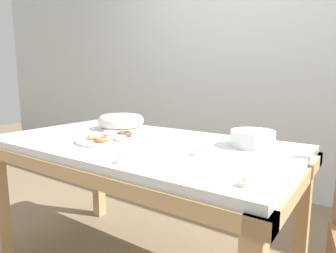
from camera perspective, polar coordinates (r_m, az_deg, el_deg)
wall_back at (r=2.99m, az=15.52°, el=13.00°), size 8.00×0.10×2.60m
dining_table at (r=1.60m, az=-5.45°, el=-6.09°), size 1.62×0.88×0.77m
cake_chocolate_round at (r=1.96m, az=-8.96°, el=0.94°), size 0.29×0.29×0.09m
pastry_platter at (r=1.60m, az=-10.84°, el=-2.26°), size 0.36×0.36×0.04m
plate_stack at (r=1.49m, az=15.80°, el=-2.22°), size 0.21×0.21×0.08m
tealight_centre at (r=1.19m, az=-9.23°, el=-6.41°), size 0.04×0.04×0.04m
tealight_left_edge at (r=1.29m, az=5.21°, el=-5.07°), size 0.04×0.04×0.04m
tealight_near_front at (r=0.96m, az=14.26°, el=-10.43°), size 0.04×0.04×0.04m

